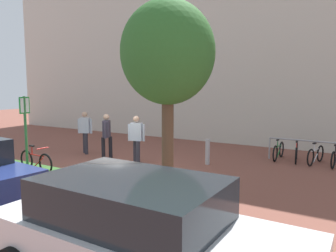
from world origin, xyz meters
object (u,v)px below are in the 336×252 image
at_px(bike_rack_cluster, 306,153).
at_px(car_white_hatch, 141,237).
at_px(tree_sidewalk, 168,54).
at_px(parking_sign_post, 25,123).
at_px(bollard_steel, 208,152).
at_px(bike_at_sign, 36,161).
at_px(person_shirt_white, 136,137).
at_px(person_suited_dark, 107,133).
at_px(person_casual_tan, 85,130).

xyz_separation_m(bike_rack_cluster, car_white_hatch, (-0.63, -9.18, 0.41)).
relative_size(tree_sidewalk, parking_sign_post, 1.93).
bearing_deg(car_white_hatch, tree_sidewalk, 115.78).
bearing_deg(parking_sign_post, tree_sidewalk, 1.63).
relative_size(bollard_steel, car_white_hatch, 0.21).
bearing_deg(bike_at_sign, car_white_hatch, -26.52).
xyz_separation_m(tree_sidewalk, bike_rack_cluster, (2.17, 6.00, -3.12)).
relative_size(parking_sign_post, person_shirt_white, 1.42).
relative_size(parking_sign_post, bollard_steel, 2.71).
bearing_deg(person_suited_dark, tree_sidewalk, -31.81).
bearing_deg(tree_sidewalk, bike_rack_cluster, 70.14).
bearing_deg(car_white_hatch, bollard_steel, 107.88).
distance_m(parking_sign_post, person_shirt_white, 3.61).
xyz_separation_m(bike_at_sign, person_suited_dark, (0.69, 2.60, 0.63)).
distance_m(tree_sidewalk, bike_at_sign, 5.92).
relative_size(bike_at_sign, person_shirt_white, 0.98).
relative_size(tree_sidewalk, person_suited_dark, 2.73).
bearing_deg(bike_at_sign, person_suited_dark, 75.02).
xyz_separation_m(parking_sign_post, person_suited_dark, (0.79, 2.84, -0.61)).
bearing_deg(person_casual_tan, bollard_steel, 9.62).
height_order(person_suited_dark, car_white_hatch, person_suited_dark).
xyz_separation_m(tree_sidewalk, bike_at_sign, (-5.04, 0.10, -3.12)).
relative_size(parking_sign_post, person_casual_tan, 1.42).
xyz_separation_m(bike_rack_cluster, person_casual_tan, (-8.00, -2.95, 0.64)).
bearing_deg(person_suited_dark, parking_sign_post, -105.54).
relative_size(bike_rack_cluster, person_casual_tan, 1.55).
xyz_separation_m(person_suited_dark, car_white_hatch, (5.88, -5.88, -0.23)).
height_order(tree_sidewalk, bike_rack_cluster, tree_sidewalk).
relative_size(tree_sidewalk, bike_rack_cluster, 1.77).
bearing_deg(person_shirt_white, tree_sidewalk, -42.16).
bearing_deg(parking_sign_post, bike_at_sign, 68.64).
height_order(bike_at_sign, bike_rack_cluster, bike_at_sign).
distance_m(tree_sidewalk, person_suited_dark, 5.68).
distance_m(parking_sign_post, car_white_hatch, 7.38).
bearing_deg(car_white_hatch, bike_at_sign, 153.48).
bearing_deg(bike_rack_cluster, person_suited_dark, -153.08).
height_order(parking_sign_post, car_white_hatch, parking_sign_post).
distance_m(bollard_steel, car_white_hatch, 7.46).
bearing_deg(tree_sidewalk, bike_at_sign, 178.91).
relative_size(bike_rack_cluster, person_suited_dark, 1.55).
xyz_separation_m(bollard_steel, person_shirt_white, (-2.14, -1.29, 0.53)).
xyz_separation_m(parking_sign_post, person_shirt_white, (2.24, 2.77, -0.61)).
height_order(bollard_steel, person_suited_dark, person_suited_dark).
height_order(person_shirt_white, person_casual_tan, same).
distance_m(bike_rack_cluster, car_white_hatch, 9.21).
xyz_separation_m(bike_at_sign, bollard_steel, (4.28, 3.82, 0.10)).
relative_size(bike_at_sign, car_white_hatch, 0.39).
height_order(bike_at_sign, car_white_hatch, car_white_hatch).
relative_size(tree_sidewalk, car_white_hatch, 1.09).
height_order(bollard_steel, person_casual_tan, person_casual_tan).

